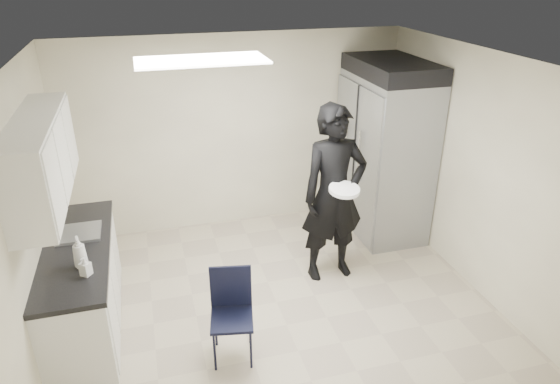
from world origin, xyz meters
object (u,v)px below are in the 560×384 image
object	(u,v)px
lower_counter	(83,288)
folding_chair	(232,320)
man_tuxedo	(334,195)
commercial_fridge	(384,156)

from	to	relation	value
lower_counter	folding_chair	xyz separation A→B (m)	(1.34, -0.87, 0.00)
folding_chair	man_tuxedo	world-z (taller)	man_tuxedo
commercial_fridge	man_tuxedo	size ratio (longest dim) A/B	1.02
lower_counter	commercial_fridge	xyz separation A→B (m)	(3.78, 1.07, 0.62)
commercial_fridge	folding_chair	size ratio (longest dim) A/B	2.43
man_tuxedo	commercial_fridge	bearing A→B (deg)	37.39
lower_counter	folding_chair	world-z (taller)	folding_chair
lower_counter	man_tuxedo	xyz separation A→B (m)	(2.72, 0.18, 0.60)
folding_chair	man_tuxedo	distance (m)	1.84
commercial_fridge	man_tuxedo	xyz separation A→B (m)	(-1.06, -0.89, -0.02)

